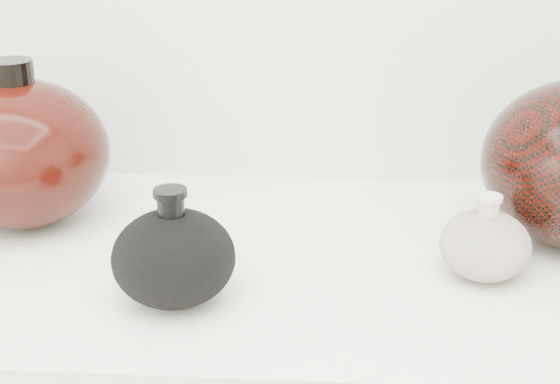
{
  "coord_description": "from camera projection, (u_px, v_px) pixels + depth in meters",
  "views": [
    {
      "loc": [
        0.04,
        0.14,
        1.3
      ],
      "look_at": [
        -0.01,
        0.92,
        0.99
      ],
      "focal_mm": 50.0,
      "sensor_mm": 36.0,
      "label": 1
    }
  ],
  "objects": [
    {
      "name": "black_gourd_vase",
      "position": [
        174.0,
        257.0,
        0.78
      ],
      "size": [
        0.13,
        0.13,
        0.12
      ],
      "color": "black",
      "rests_on": "display_counter"
    },
    {
      "name": "cream_gourd_vase",
      "position": [
        485.0,
        245.0,
        0.83
      ],
      "size": [
        0.12,
        0.12,
        0.1
      ],
      "color": "beige",
      "rests_on": "display_counter"
    },
    {
      "name": "left_round_pot",
      "position": [
        21.0,
        153.0,
        0.95
      ],
      "size": [
        0.28,
        0.28,
        0.21
      ],
      "color": "black",
      "rests_on": "display_counter"
    }
  ]
}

